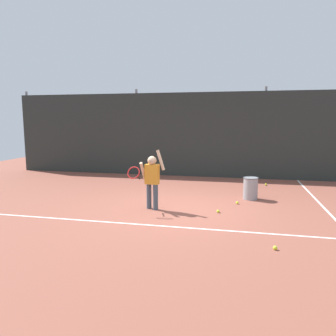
{
  "coord_description": "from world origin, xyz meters",
  "views": [
    {
      "loc": [
        1.44,
        -6.95,
        1.99
      ],
      "look_at": [
        -0.22,
        0.53,
        0.85
      ],
      "focal_mm": 34.39,
      "sensor_mm": 36.0,
      "label": 1
    }
  ],
  "objects_px": {
    "tennis_ball_2": "(275,248)",
    "ball_hopper": "(251,188)",
    "tennis_player": "(151,178)",
    "tennis_ball_1": "(237,203)",
    "tennis_ball_3": "(266,184)",
    "tennis_ball_4": "(218,211)"
  },
  "relations": [
    {
      "from": "tennis_ball_2",
      "to": "ball_hopper",
      "type": "bearing_deg",
      "value": 94.85
    },
    {
      "from": "tennis_player",
      "to": "ball_hopper",
      "type": "distance_m",
      "value": 2.68
    },
    {
      "from": "tennis_player",
      "to": "ball_hopper",
      "type": "bearing_deg",
      "value": 38.77
    },
    {
      "from": "tennis_player",
      "to": "tennis_ball_1",
      "type": "height_order",
      "value": "tennis_player"
    },
    {
      "from": "tennis_player",
      "to": "tennis_ball_2",
      "type": "height_order",
      "value": "tennis_player"
    },
    {
      "from": "tennis_player",
      "to": "tennis_ball_3",
      "type": "height_order",
      "value": "tennis_player"
    },
    {
      "from": "ball_hopper",
      "to": "tennis_ball_4",
      "type": "distance_m",
      "value": 1.6
    },
    {
      "from": "tennis_player",
      "to": "tennis_ball_2",
      "type": "bearing_deg",
      "value": -30.81
    },
    {
      "from": "tennis_ball_2",
      "to": "tennis_ball_1",
      "type": "bearing_deg",
      "value": 102.44
    },
    {
      "from": "tennis_ball_4",
      "to": "tennis_ball_3",
      "type": "bearing_deg",
      "value": 69.34
    },
    {
      "from": "ball_hopper",
      "to": "tennis_ball_3",
      "type": "distance_m",
      "value": 1.98
    },
    {
      "from": "tennis_ball_2",
      "to": "tennis_ball_4",
      "type": "bearing_deg",
      "value": 118.2
    },
    {
      "from": "tennis_ball_4",
      "to": "tennis_ball_2",
      "type": "bearing_deg",
      "value": -61.8
    },
    {
      "from": "tennis_ball_1",
      "to": "tennis_ball_3",
      "type": "bearing_deg",
      "value": 71.11
    },
    {
      "from": "tennis_ball_2",
      "to": "tennis_ball_3",
      "type": "distance_m",
      "value": 5.16
    },
    {
      "from": "ball_hopper",
      "to": "tennis_ball_2",
      "type": "distance_m",
      "value": 3.29
    },
    {
      "from": "ball_hopper",
      "to": "tennis_ball_4",
      "type": "bearing_deg",
      "value": -116.91
    },
    {
      "from": "tennis_player",
      "to": "ball_hopper",
      "type": "height_order",
      "value": "tennis_player"
    },
    {
      "from": "ball_hopper",
      "to": "tennis_ball_2",
      "type": "height_order",
      "value": "ball_hopper"
    },
    {
      "from": "ball_hopper",
      "to": "tennis_ball_2",
      "type": "bearing_deg",
      "value": -85.15
    },
    {
      "from": "tennis_ball_2",
      "to": "tennis_ball_3",
      "type": "bearing_deg",
      "value": 87.22
    },
    {
      "from": "tennis_ball_2",
      "to": "tennis_ball_3",
      "type": "relative_size",
      "value": 1.0
    }
  ]
}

